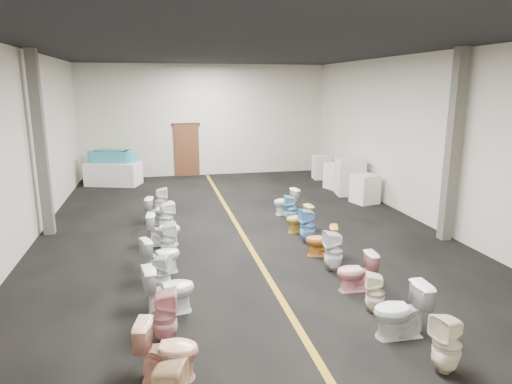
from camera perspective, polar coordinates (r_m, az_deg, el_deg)
The scene contains 37 objects.
floor at distance 11.64m, azimuth -1.81°, elevation -5.14°, with size 16.00×16.00×0.00m, color black.
ceiling at distance 11.08m, azimuth -1.99°, elevation 17.54°, with size 16.00×16.00×0.00m, color black.
wall_back at distance 19.02m, azimuth -6.35°, elevation 8.87°, with size 10.00×10.00×0.00m, color beige.
wall_front at distance 3.77m, azimuth 21.24°, elevation -9.70°, with size 10.00×10.00×0.00m, color beige.
wall_left at distance 11.36m, azimuth -27.64°, elevation 4.57°, with size 16.00×16.00×0.00m, color beige.
wall_right at distance 13.00m, azimuth 20.46°, elevation 6.15°, with size 16.00×16.00×0.00m, color beige.
aisle_stripe at distance 11.63m, azimuth -1.81°, elevation -5.13°, with size 0.12×15.60×0.01m, color #956D15.
back_door at distance 19.02m, azimuth -8.64°, elevation 5.16°, with size 1.00×0.10×2.10m, color #562D19.
door_frame at distance 18.91m, azimuth -8.76°, elevation 8.37°, with size 1.15×0.08×0.10m, color #331C11.
column_left at distance 12.26m, azimuth -25.32°, elevation 5.33°, with size 0.25×0.25×4.50m, color #59544C.
column_right at distance 11.63m, azimuth 23.37°, elevation 5.16°, with size 0.25×0.25×4.50m, color #59544C.
display_table at distance 17.95m, azimuth -17.39°, elevation 2.22°, with size 1.93×0.97×0.86m, color white.
bathtub at distance 17.84m, azimuth -17.53°, elevation 4.24°, with size 1.80×1.04×0.55m.
appliance_crate_a at distance 14.88m, azimuth 13.47°, elevation 0.38°, with size 0.70×0.70×0.90m, color silver.
appliance_crate_b at distance 15.91m, azimuth 11.64°, elevation 1.88°, with size 0.89×0.89×1.22m, color silver.
appliance_crate_c at distance 16.74m, azimuth 10.39°, elevation 2.01°, with size 0.84×0.84×0.95m, color silver.
appliance_crate_d at distance 18.45m, azimuth 8.17°, elevation 3.07°, with size 0.64×0.64×0.92m, color silver.
toilet_left_2 at distance 6.20m, azimuth -10.95°, elevation -18.79°, with size 0.44×0.78×0.79m, color #EEA68F.
toilet_left_3 at distance 6.95m, azimuth -11.36°, elevation -14.96°, with size 0.37×0.37×0.81m, color pink.
toilet_left_4 at distance 7.73m, azimuth -10.80°, elevation -11.85°, with size 0.47×0.82×0.84m, color white.
toilet_left_5 at distance 8.47m, azimuth -11.73°, elevation -10.00°, with size 0.32×0.33×0.72m, color silver.
toilet_left_6 at distance 9.28m, azimuth -11.78°, elevation -7.75°, with size 0.43×0.75×0.77m, color white.
toilet_left_7 at distance 10.07m, azimuth -10.91°, elevation -5.96°, with size 0.35×0.36×0.79m, color white.
toilet_left_8 at distance 10.89m, azimuth -11.45°, elevation -4.58°, with size 0.43×0.75×0.77m, color white.
toilet_left_9 at distance 11.71m, azimuth -11.16°, elevation -3.17°, with size 0.37×0.38×0.82m, color white.
toilet_left_10 at distance 12.51m, azimuth -11.93°, elevation -2.34°, with size 0.41×0.73×0.74m, color white.
toilet_left_11 at distance 13.42m, azimuth -11.77°, elevation -1.14°, with size 0.36×0.37×0.80m, color white.
toilet_right_0 at distance 6.66m, azimuth 22.76°, elevation -17.12°, with size 0.37×0.38×0.82m, color beige.
toilet_right_1 at distance 7.26m, azimuth 17.62°, elevation -13.97°, with size 0.47×0.82×0.84m, color silver.
toilet_right_2 at distance 7.89m, azimuth 14.65°, elevation -12.09°, with size 0.31×0.32×0.69m, color #F6EAC9.
toilet_right_3 at distance 8.58m, azimuth 12.41°, elevation -9.71°, with size 0.40×0.71×0.72m, color #F2A4AB.
toilet_right_4 at distance 9.35m, azimuth 9.68°, elevation -7.28°, with size 0.38×0.39×0.84m, color silver.
toilet_right_5 at distance 10.12m, azimuth 8.16°, elevation -6.03°, with size 0.39×0.69×0.70m, color orange.
toilet_right_6 at distance 10.90m, azimuth 6.47°, elevation -4.21°, with size 0.37×0.38×0.83m, color #6AA8E3.
toilet_right_7 at distance 11.66m, azimuth 5.40°, elevation -3.37°, with size 0.39×0.68×0.69m, color gold.
toilet_right_8 at distance 12.47m, azimuth 4.35°, elevation -2.11°, with size 0.34×0.35×0.75m, color #6FB3DB.
toilet_right_9 at distance 13.24m, azimuth 3.75°, elevation -1.22°, with size 0.41×0.73×0.74m, color white.
Camera 1 is at (-2.00, -10.86, 3.66)m, focal length 32.00 mm.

